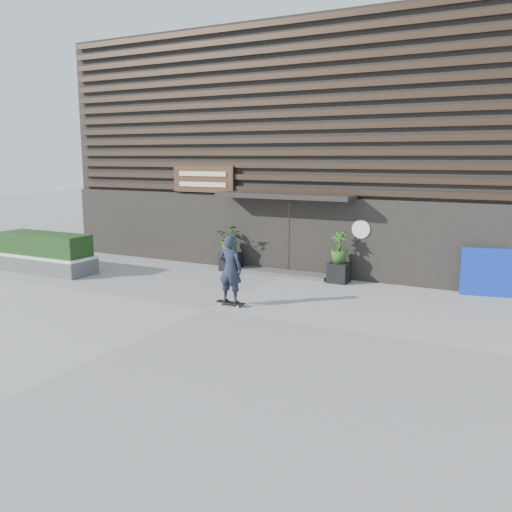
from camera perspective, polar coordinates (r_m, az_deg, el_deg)
The scene contains 12 objects.
ground at distance 13.80m, azimuth -5.12°, elevation -5.55°, with size 80.00×80.00×0.00m, color #9E9A96.
entrance_step at distance 17.70m, azimuth 2.99°, elevation -1.77°, with size 3.00×0.80×0.12m, color #4C4C49.
planter_pot_left at distance 18.35m, azimuth -2.65°, elevation -0.58°, with size 0.60×0.60×0.60m, color black.
bamboo_left at distance 18.22m, azimuth -2.67°, elevation 1.83°, with size 0.86×0.75×0.96m, color #2D591E.
planter_pot_right at distance 16.78m, azimuth 8.61°, elevation -1.72°, with size 0.60×0.60×0.60m, color black.
bamboo_right at distance 16.63m, azimuth 8.68°, elevation 0.91°, with size 0.54×0.54×0.96m, color #2D591E.
raised_bed at distance 19.45m, azimuth -20.96°, elevation -0.78°, with size 3.50×1.20×0.50m, color #51514E.
snow_layer at distance 19.40m, azimuth -21.01°, elevation 0.06°, with size 3.50×1.20×0.08m, color white.
hedge at distance 19.34m, azimuth -21.08°, elevation 1.19°, with size 3.30×1.00×0.70m, color #183613.
blue_tarp at distance 16.16m, azimuth 23.01°, elevation -1.57°, with size 1.42×0.12×1.33m, color #0D2BAC.
building at distance 22.29m, azimuth 9.01°, elevation 10.77°, with size 18.00×11.00×8.00m.
skateboarder at distance 13.87m, azimuth -2.69°, elevation -1.39°, with size 0.78×0.45×1.82m.
Camera 1 is at (7.26, -11.11, 3.76)m, focal length 38.46 mm.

